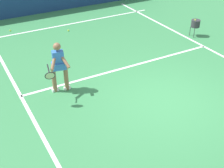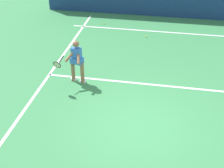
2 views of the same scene
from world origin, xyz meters
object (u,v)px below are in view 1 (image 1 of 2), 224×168
at_px(tennis_ball_near, 68,30).
at_px(ball_hopper, 196,24).
at_px(tennis_player, 59,66).
at_px(tennis_ball_mid, 10,30).

relative_size(tennis_ball_near, ball_hopper, 0.09).
relative_size(tennis_player, tennis_ball_mid, 23.48).
bearing_deg(ball_hopper, tennis_player, 11.20).
xyz_separation_m(tennis_player, tennis_ball_mid, (0.22, -5.55, -0.81)).
height_order(tennis_ball_near, ball_hopper, ball_hopper).
distance_m(tennis_ball_mid, ball_hopper, 7.89).
relative_size(tennis_ball_mid, ball_hopper, 0.09).
height_order(tennis_player, tennis_ball_near, tennis_player).
bearing_deg(ball_hopper, tennis_ball_near, -34.83).
bearing_deg(tennis_ball_mid, tennis_ball_near, 151.00).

